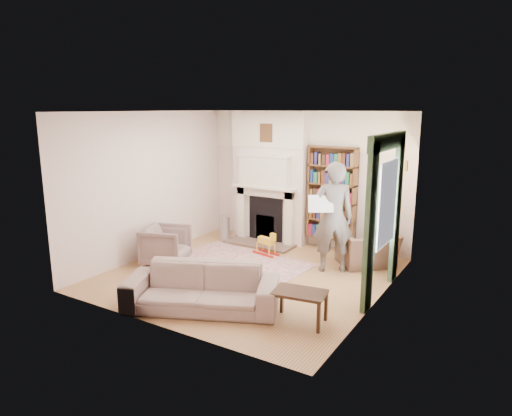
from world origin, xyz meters
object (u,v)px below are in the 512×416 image
Objects in this scene: armchair_reading at (367,249)px; coffee_table at (299,307)px; armchair_left at (166,245)px; bookcase at (332,193)px; paraffin_heater at (225,228)px; rocking_horse at (266,243)px; man_reading at (333,217)px; sofa at (202,288)px.

armchair_reading is 2.73m from coffee_table.
bookcase is at bearing -63.10° from armchair_left.
paraffin_heater is 1.35m from rocking_horse.
bookcase is 3.40× the size of rocking_horse.
rocking_horse is (1.33, 1.42, -0.12)m from armchair_left.
bookcase is 1.67m from rocking_horse.
coffee_table is (0.91, -3.29, -0.95)m from bookcase.
bookcase reaches higher than paraffin_heater.
rocking_horse is at bearing -28.66° from armchair_reading.
bookcase is 3.36× the size of paraffin_heater.
man_reading is 2.29m from coffee_table.
rocking_horse is (1.28, -0.41, -0.04)m from paraffin_heater.
sofa reaches higher than rocking_horse.
sofa is 3.49m from paraffin_heater.
sofa is 3.13× the size of coffee_table.
rocking_horse is (-0.45, 2.61, -0.08)m from sofa.
coffee_table is 1.27× the size of paraffin_heater.
rocking_horse is (-1.44, 0.15, -0.75)m from man_reading.
bookcase is 3.43m from armchair_left.
bookcase reaches higher than sofa.
bookcase is 3.76m from sofa.
paraffin_heater is 1.01× the size of rocking_horse.
bookcase is 2.64× the size of coffee_table.
rocking_horse is at bearing -132.77° from bookcase.
man_reading is 3.62× the size of rocking_horse.
coffee_table is (-0.04, -2.72, -0.09)m from armchair_reading.
paraffin_heater is at bearing -164.84° from bookcase.
bookcase is 2.47m from paraffin_heater.
paraffin_heater is (-2.73, 0.57, -0.71)m from man_reading.
armchair_reading is 0.50× the size of man_reading.
rocking_horse is at bearing -63.21° from armchair_left.
armchair_reading is 1.79× the size of paraffin_heater.
armchair_left is at bearing 156.00° from coffee_table.
armchair_reading is at bearing 40.66° from sofa.
rocking_horse is (-1.85, 2.28, 0.01)m from coffee_table.
paraffin_heater is at bearing -41.37° from armchair_reading.
man_reading is 3.58× the size of paraffin_heater.
sofa is 2.65m from rocking_horse.
bookcase is 1.88× the size of armchair_reading.
armchair_left is 1.43× the size of paraffin_heater.
coffee_table is 4.13m from paraffin_heater.
armchair_reading is 1.81× the size of rocking_horse.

